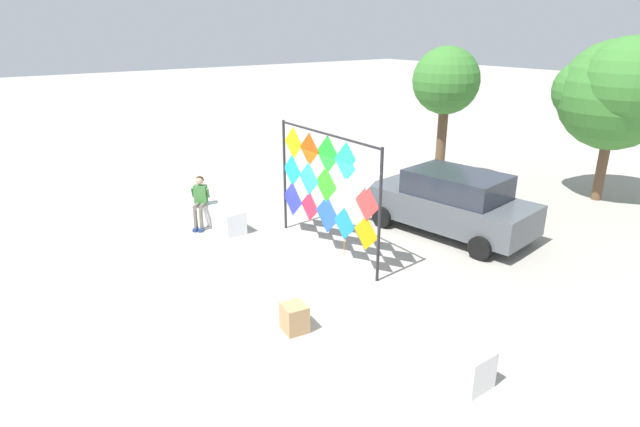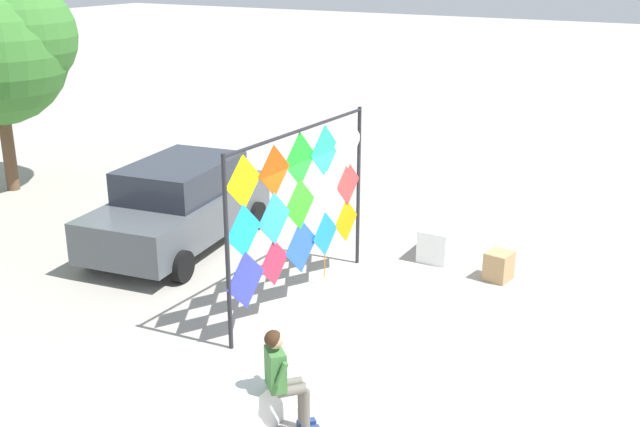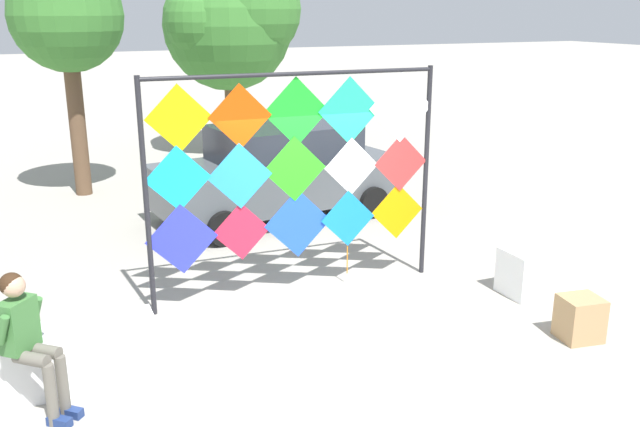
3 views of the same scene
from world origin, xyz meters
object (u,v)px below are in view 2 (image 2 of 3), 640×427
seated_vendor (283,374)px  tree_palm_like (4,46)px  kite_display_rack (301,200)px  cardboard_box_large (499,266)px  parked_car (179,204)px

seated_vendor → tree_palm_like: (5.67, 11.59, 2.75)m
kite_display_rack → cardboard_box_large: (2.60, -2.73, -1.59)m
seated_vendor → parked_car: size_ratio=0.31×
parked_car → tree_palm_like: (1.13, 6.19, 2.73)m
cardboard_box_large → kite_display_rack: bearing=133.6°
parked_car → cardboard_box_large: (1.56, -6.27, -0.63)m
kite_display_rack → cardboard_box_large: size_ratio=7.61×
seated_vendor → parked_car: 7.06m
seated_vendor → cardboard_box_large: 6.19m
seated_vendor → tree_palm_like: bearing=63.9°
kite_display_rack → seated_vendor: (-3.50, -1.85, -0.98)m
kite_display_rack → seated_vendor: bearing=-152.2°
seated_vendor → cardboard_box_large: (6.10, -0.87, -0.61)m
parked_car → tree_palm_like: tree_palm_like is taller
cardboard_box_large → parked_car: bearing=104.0°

